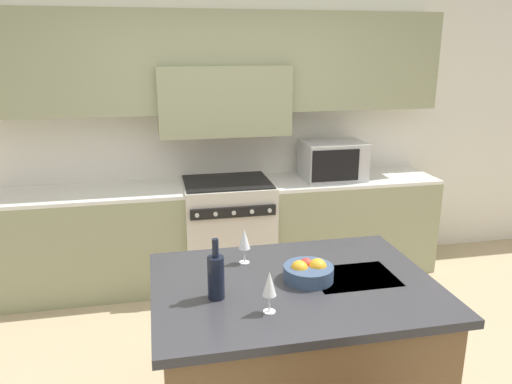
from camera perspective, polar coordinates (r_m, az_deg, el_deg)
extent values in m
cube|color=silver|center=(4.72, -4.09, 7.05)|extent=(10.00, 0.06, 2.70)
cube|color=gray|center=(4.47, -3.88, 14.59)|extent=(3.94, 0.34, 0.85)
cube|color=gray|center=(4.46, -3.74, 10.40)|extent=(1.15, 0.40, 0.60)
cube|color=gray|center=(4.62, -18.00, -5.62)|extent=(1.58, 0.62, 0.89)
cube|color=white|center=(4.48, -18.51, -0.15)|extent=(1.58, 0.62, 0.03)
cube|color=gray|center=(4.93, 10.46, -3.67)|extent=(1.58, 0.62, 0.89)
cube|color=white|center=(4.80, 10.74, 1.49)|extent=(1.58, 0.62, 0.03)
cube|color=beige|center=(4.60, -3.24, -4.55)|extent=(0.79, 0.66, 0.94)
cube|color=black|center=(4.46, -3.34, 1.18)|extent=(0.76, 0.61, 0.01)
cube|color=black|center=(4.18, -2.59, -2.33)|extent=(0.73, 0.02, 0.09)
cylinder|color=silver|center=(4.14, -6.77, -2.65)|extent=(0.04, 0.02, 0.04)
cylinder|color=silver|center=(4.15, -4.66, -2.51)|extent=(0.04, 0.02, 0.04)
cylinder|color=silver|center=(4.17, -2.56, -2.38)|extent=(0.04, 0.02, 0.04)
cylinder|color=silver|center=(4.20, -0.49, -2.24)|extent=(0.04, 0.02, 0.04)
cylinder|color=silver|center=(4.23, 1.56, -2.11)|extent=(0.04, 0.02, 0.04)
cube|color=#B7B7BC|center=(4.69, 8.75, 3.60)|extent=(0.56, 0.42, 0.35)
cube|color=black|center=(4.48, 9.10, 2.99)|extent=(0.44, 0.01, 0.28)
cube|color=brown|center=(2.89, 4.18, -18.88)|extent=(1.38, 0.99, 0.88)
cube|color=#333338|center=(2.65, 4.38, -10.70)|extent=(1.47, 1.07, 0.04)
cube|color=#2D2D30|center=(2.75, 11.11, -9.58)|extent=(0.44, 0.32, 0.01)
cylinder|color=#B2B2B7|center=(2.91, 9.66, -7.95)|extent=(0.02, 0.02, 0.00)
cylinder|color=black|center=(2.45, -4.59, -9.73)|extent=(0.08, 0.08, 0.22)
cylinder|color=black|center=(2.39, -4.67, -6.41)|extent=(0.03, 0.03, 0.09)
cylinder|color=white|center=(2.37, 1.52, -13.51)|extent=(0.06, 0.06, 0.01)
cylinder|color=white|center=(2.35, 1.53, -12.58)|extent=(0.01, 0.01, 0.08)
cone|color=white|center=(2.30, 1.55, -10.40)|extent=(0.07, 0.07, 0.12)
cylinder|color=white|center=(2.86, -1.33, -8.05)|extent=(0.06, 0.06, 0.01)
cylinder|color=white|center=(2.84, -1.34, -7.24)|extent=(0.01, 0.01, 0.08)
cone|color=white|center=(2.80, -1.35, -5.37)|extent=(0.07, 0.07, 0.12)
cylinder|color=#384C6B|center=(2.66, 6.00, -9.20)|extent=(0.26, 0.26, 0.08)
sphere|color=gold|center=(2.63, 4.98, -8.77)|extent=(0.09, 0.09, 0.09)
sphere|color=gold|center=(2.66, 7.06, -8.57)|extent=(0.10, 0.10, 0.10)
sphere|color=red|center=(2.68, 5.76, -8.28)|extent=(0.07, 0.07, 0.07)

